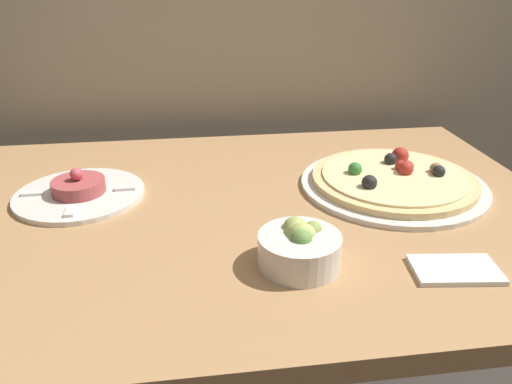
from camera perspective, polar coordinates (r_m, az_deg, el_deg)
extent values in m
cube|color=#AD7F51|center=(0.93, -1.24, -2.58)|extent=(1.18, 0.82, 0.03)
cylinder|color=#AD7F51|center=(1.48, -23.95, -9.95)|extent=(0.06, 0.06, 0.69)
cylinder|color=#AD7F51|center=(1.55, 17.33, -7.24)|extent=(0.06, 0.06, 0.69)
cylinder|color=silver|center=(1.04, 15.38, 0.81)|extent=(0.37, 0.37, 0.01)
cylinder|color=#E5C17F|center=(1.03, 15.45, 1.39)|extent=(0.32, 0.32, 0.01)
cylinder|color=beige|center=(1.03, 15.51, 1.83)|extent=(0.29, 0.29, 0.00)
sphere|color=#B22D23|center=(1.06, 16.21, 2.87)|extent=(0.02, 0.02, 0.02)
sphere|color=#B22D23|center=(1.10, 16.15, 4.02)|extent=(0.04, 0.04, 0.04)
sphere|color=#997047|center=(1.06, 19.86, 2.52)|extent=(0.02, 0.02, 0.02)
sphere|color=#387F33|center=(1.01, 11.25, 2.58)|extent=(0.03, 0.03, 0.03)
sphere|color=black|center=(0.96, 12.83, 1.06)|extent=(0.03, 0.03, 0.03)
sphere|color=#B22D23|center=(1.05, 16.89, 2.77)|extent=(0.03, 0.03, 0.03)
sphere|color=black|center=(1.05, 20.16, 2.21)|extent=(0.03, 0.03, 0.03)
sphere|color=black|center=(1.08, 15.13, 3.63)|extent=(0.03, 0.03, 0.03)
sphere|color=#B22D23|center=(1.04, 16.75, 2.55)|extent=(0.03, 0.03, 0.03)
cylinder|color=silver|center=(1.02, -19.49, -0.28)|extent=(0.24, 0.24, 0.01)
cylinder|color=#A84747|center=(1.01, -19.63, 0.63)|extent=(0.10, 0.10, 0.03)
sphere|color=#DB4C5B|center=(1.00, -19.83, 1.93)|extent=(0.02, 0.02, 0.02)
cube|color=white|center=(1.00, -14.73, 0.42)|extent=(0.04, 0.02, 0.01)
cube|color=white|center=(1.09, -18.77, 2.02)|extent=(0.02, 0.04, 0.01)
cube|color=white|center=(1.04, -24.20, -0.15)|extent=(0.04, 0.02, 0.01)
cube|color=white|center=(0.94, -20.45, -2.07)|extent=(0.02, 0.04, 0.01)
cylinder|color=silver|center=(0.74, 4.97, -6.68)|extent=(0.12, 0.12, 0.05)
sphere|color=#A3B25B|center=(0.75, 4.45, -4.18)|extent=(0.04, 0.04, 0.04)
sphere|color=#668E42|center=(0.73, 5.16, -5.49)|extent=(0.03, 0.03, 0.03)
sphere|color=#A3B25B|center=(0.74, 4.61, -4.77)|extent=(0.03, 0.03, 0.03)
sphere|color=#B7BC70|center=(0.74, 5.56, -4.88)|extent=(0.03, 0.03, 0.03)
sphere|color=#8EA34C|center=(0.75, 6.52, -4.37)|extent=(0.03, 0.03, 0.03)
sphere|color=#A3B25B|center=(0.74, 5.06, -5.00)|extent=(0.04, 0.04, 0.04)
cube|color=white|center=(0.79, 21.81, -8.24)|extent=(0.13, 0.09, 0.01)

